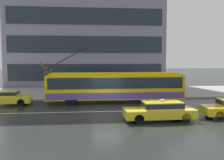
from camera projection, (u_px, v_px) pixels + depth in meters
name	position (u px, v px, depth m)	size (l,w,h in m)	color
ground_plane	(107.00, 108.00, 20.79)	(160.00, 160.00, 0.00)	#212525
sidewalk_slab	(101.00, 92.00, 29.99)	(80.00, 10.00, 0.14)	gray
lane_centre_line	(109.00, 111.00, 19.60)	(72.00, 0.14, 0.01)	silver
trolleybus	(115.00, 86.00, 23.41)	(13.02, 2.51, 5.11)	yellow
taxi_queued_behind_bus	(5.00, 97.00, 22.24)	(4.32, 1.87, 1.39)	yellow
taxi_oncoming_near	(160.00, 110.00, 16.69)	(4.63, 1.85, 1.39)	yellow
pedestrian_at_shelter	(138.00, 81.00, 26.06)	(1.44, 1.44, 1.98)	#454B3F
pedestrian_approaching_curb	(141.00, 87.00, 26.88)	(0.51, 0.51, 1.60)	black
pedestrian_walking_past	(118.00, 80.00, 26.84)	(1.32, 1.32, 2.03)	#545049
pedestrian_waiting_by_pole	(152.00, 80.00, 28.07)	(1.48, 1.48, 1.91)	#464A3D
street_tree_bare	(46.00, 78.00, 27.78)	(1.45, 2.07, 3.49)	brown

